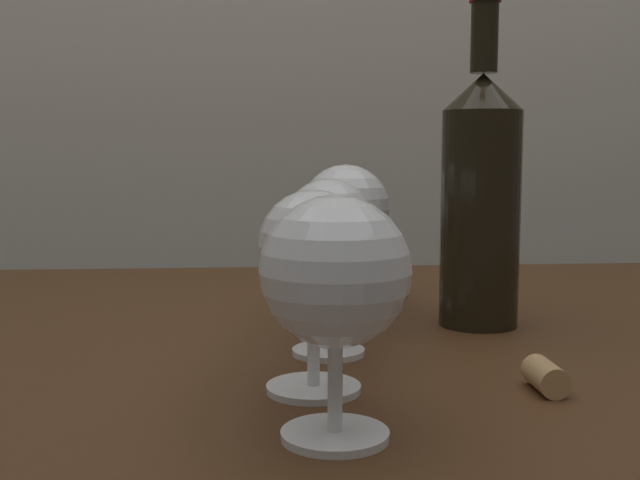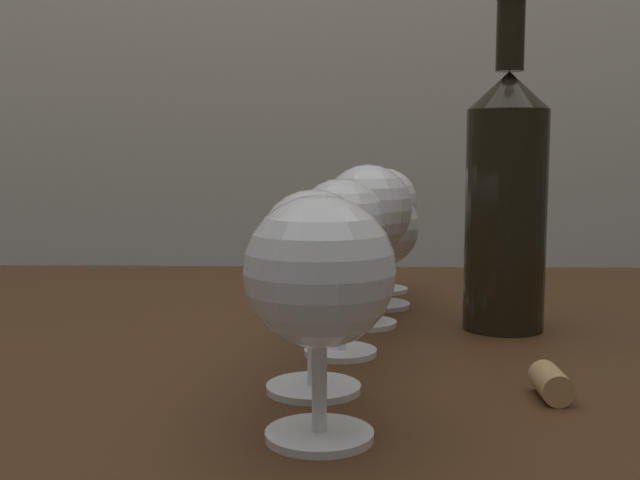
# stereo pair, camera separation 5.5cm
# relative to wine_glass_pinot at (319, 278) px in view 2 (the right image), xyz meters

# --- Properties ---
(dining_table) EXTENTS (1.51, 0.81, 0.72)m
(dining_table) POSITION_rel_wine_glass_pinot_xyz_m (-0.01, 0.29, -0.18)
(dining_table) COLOR #472B16
(dining_table) RESTS_ON ground_plane
(wine_glass_pinot) EXTENTS (0.09, 0.09, 0.15)m
(wine_glass_pinot) POSITION_rel_wine_glass_pinot_xyz_m (0.00, 0.00, 0.00)
(wine_glass_pinot) COLOR white
(wine_glass_pinot) RESTS_ON dining_table
(wine_glass_port) EXTENTS (0.08, 0.08, 0.14)m
(wine_glass_port) POSITION_rel_wine_glass_pinot_xyz_m (-0.00, 0.09, 0.00)
(wine_glass_port) COLOR white
(wine_glass_port) RESTS_ON dining_table
(wine_glass_chardonnay) EXTENTS (0.08, 0.08, 0.15)m
(wine_glass_chardonnay) POSITION_rel_wine_glass_pinot_xyz_m (0.01, 0.19, 0.01)
(wine_glass_chardonnay) COLOR white
(wine_glass_chardonnay) RESTS_ON dining_table
(wine_glass_amber) EXTENTS (0.09, 0.09, 0.16)m
(wine_glass_amber) POSITION_rel_wine_glass_pinot_xyz_m (0.04, 0.30, 0.01)
(wine_glass_amber) COLOR white
(wine_glass_amber) RESTS_ON dining_table
(wine_glass_merlot) EXTENTS (0.08, 0.08, 0.13)m
(wine_glass_merlot) POSITION_rel_wine_glass_pinot_xyz_m (0.06, 0.39, -0.01)
(wine_glass_merlot) COLOR white
(wine_glass_merlot) RESTS_ON dining_table
(wine_glass_empty) EXTENTS (0.08, 0.08, 0.15)m
(wine_glass_empty) POSITION_rel_wine_glass_pinot_xyz_m (0.06, 0.49, 0.01)
(wine_glass_empty) COLOR white
(wine_glass_empty) RESTS_ON dining_table
(wine_bottle) EXTENTS (0.08, 0.08, 0.32)m
(wine_bottle) POSITION_rel_wine_glass_pinot_xyz_m (0.17, 0.29, 0.03)
(wine_bottle) COLOR black
(wine_bottle) RESTS_ON dining_table
(cork) EXTENTS (0.02, 0.04, 0.02)m
(cork) POSITION_rel_wine_glass_pinot_xyz_m (0.16, 0.08, -0.09)
(cork) COLOR tan
(cork) RESTS_ON dining_table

